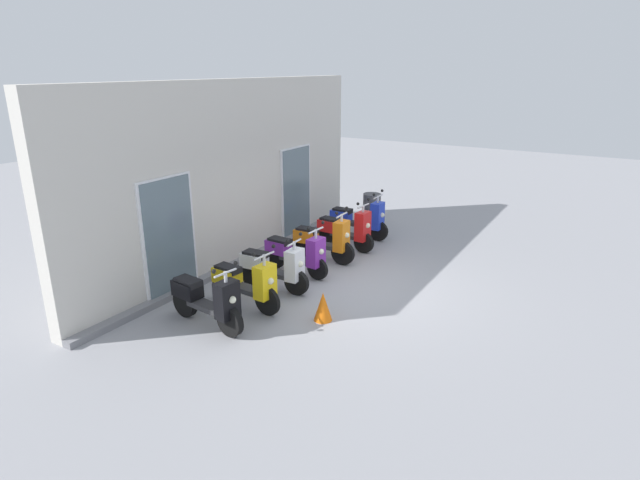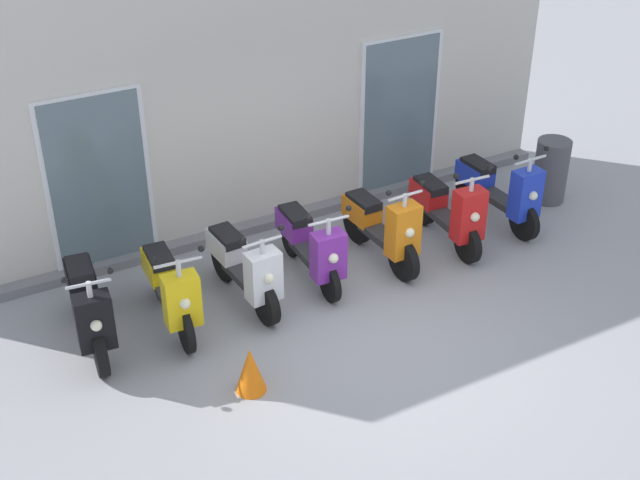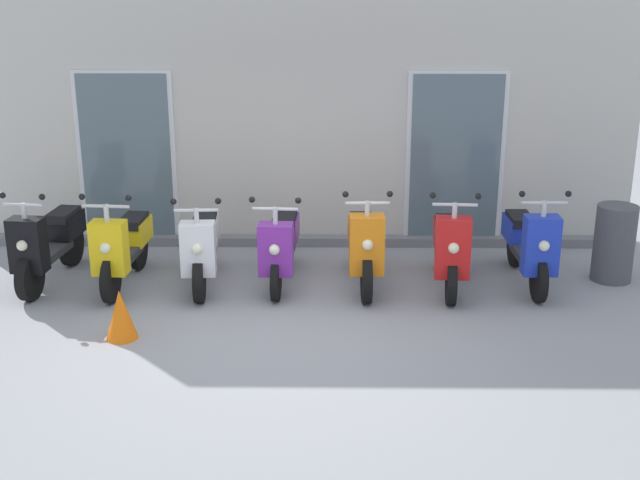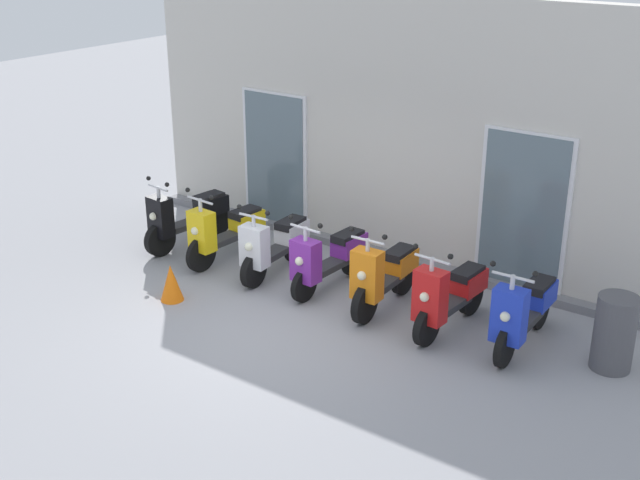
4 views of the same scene
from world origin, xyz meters
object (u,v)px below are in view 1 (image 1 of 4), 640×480
object	(u,v)px
scooter_purple	(296,253)
scooter_blue	(359,219)
scooter_white	(274,267)
trash_bin	(372,210)
scooter_yellow	(245,282)
scooter_black	(207,300)
scooter_red	(346,229)
traffic_cone	(323,306)
scooter_orange	(324,240)

from	to	relation	value
scooter_purple	scooter_blue	xyz separation A→B (m)	(2.88, -0.01, 0.02)
scooter_white	trash_bin	world-z (taller)	scooter_white
scooter_yellow	scooter_white	xyz separation A→B (m)	(0.91, 0.03, -0.02)
scooter_black	scooter_red	world-z (taller)	scooter_red
scooter_blue	scooter_black	bearing A→B (deg)	179.98
scooter_black	scooter_red	distance (m)	4.66
scooter_white	scooter_purple	bearing A→B (deg)	4.64
scooter_purple	traffic_cone	world-z (taller)	scooter_purple
scooter_black	scooter_white	world-z (taller)	scooter_black
scooter_purple	scooter_red	size ratio (longest dim) A/B	1.01
scooter_purple	scooter_yellow	bearing A→B (deg)	-176.69
scooter_yellow	scooter_orange	size ratio (longest dim) A/B	1.01
scooter_black	traffic_cone	bearing A→B (deg)	-52.53
trash_bin	scooter_white	bearing A→B (deg)	-177.42
scooter_orange	scooter_purple	bearing A→B (deg)	174.58
scooter_white	scooter_red	world-z (taller)	scooter_red
traffic_cone	scooter_purple	bearing A→B (deg)	45.47
scooter_yellow	scooter_white	size ratio (longest dim) A/B	1.02
scooter_orange	scooter_black	bearing A→B (deg)	178.66
scooter_purple	scooter_blue	bearing A→B (deg)	-0.15
scooter_white	traffic_cone	xyz separation A→B (m)	(-0.62, -1.48, -0.21)
scooter_white	scooter_orange	bearing A→B (deg)	-0.54
scooter_white	scooter_orange	distance (m)	1.87
scooter_white	scooter_orange	world-z (taller)	scooter_orange
scooter_yellow	traffic_cone	distance (m)	1.50
scooter_purple	scooter_blue	size ratio (longest dim) A/B	0.96
scooter_orange	scooter_blue	world-z (taller)	same
scooter_white	traffic_cone	size ratio (longest dim) A/B	3.02
scooter_orange	scooter_blue	distance (m)	1.92
scooter_black	scooter_blue	world-z (taller)	scooter_blue
scooter_orange	trash_bin	distance (m)	2.97
scooter_white	scooter_purple	xyz separation A→B (m)	(0.91, 0.07, 0.00)
scooter_orange	traffic_cone	size ratio (longest dim) A/B	3.05
scooter_orange	trash_bin	world-z (taller)	scooter_orange
scooter_blue	trash_bin	distance (m)	1.05
scooter_blue	trash_bin	xyz separation A→B (m)	(1.04, 0.15, -0.04)
scooter_orange	traffic_cone	xyz separation A→B (m)	(-2.49, -1.46, -0.23)
scooter_purple	trash_bin	distance (m)	3.93
scooter_black	trash_bin	distance (m)	6.64
scooter_red	trash_bin	world-z (taller)	scooter_red
scooter_black	scooter_purple	bearing A→B (deg)	0.11
scooter_yellow	scooter_purple	size ratio (longest dim) A/B	1.01
trash_bin	traffic_cone	bearing A→B (deg)	-162.69
scooter_purple	scooter_red	xyz separation A→B (m)	(1.94, -0.13, 0.01)
scooter_blue	traffic_cone	xyz separation A→B (m)	(-4.41, -1.55, -0.24)
scooter_yellow	scooter_blue	world-z (taller)	scooter_blue
traffic_cone	scooter_orange	bearing A→B (deg)	30.43
traffic_cone	scooter_yellow	bearing A→B (deg)	101.34
scooter_black	scooter_orange	xyz separation A→B (m)	(3.68, -0.09, 0.01)
scooter_purple	scooter_white	bearing A→B (deg)	-175.36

